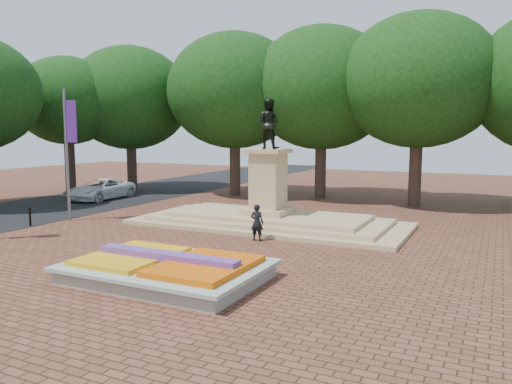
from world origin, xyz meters
TOP-DOWN VIEW (x-y plane):
  - ground at (0.00, 0.00)m, footprint 90.00×90.00m
  - asphalt_street at (-15.00, 5.00)m, footprint 9.00×90.00m
  - flower_bed at (1.03, -2.00)m, footprint 6.30×4.30m
  - monument at (0.00, 8.00)m, footprint 14.00×6.00m
  - tree_row_back at (2.33, 18.00)m, footprint 44.80×8.80m
  - van at (-14.57, 11.54)m, footprint 2.56×5.26m
  - pedestrian at (1.08, 4.50)m, footprint 0.62×0.43m

SIDE VIEW (x-z plane):
  - ground at x=0.00m, z-range 0.00..0.00m
  - asphalt_street at x=-15.00m, z-range 0.00..0.02m
  - flower_bed at x=1.03m, z-range -0.08..0.83m
  - van at x=-14.57m, z-range 0.00..1.44m
  - pedestrian at x=1.08m, z-range 0.00..1.63m
  - monument at x=0.00m, z-range -2.32..4.09m
  - tree_row_back at x=2.33m, z-range 1.46..11.89m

